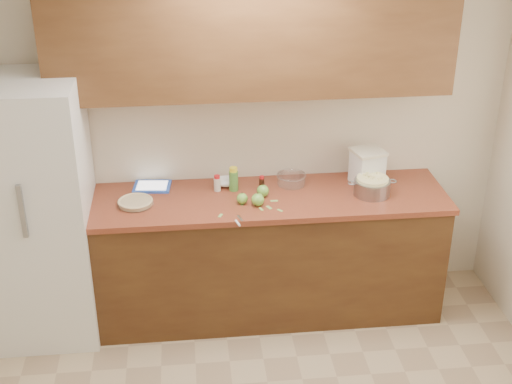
{
  "coord_description": "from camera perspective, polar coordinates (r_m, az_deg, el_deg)",
  "views": [
    {
      "loc": [
        -0.45,
        -2.81,
        3.11
      ],
      "look_at": [
        0.01,
        1.43,
        0.98
      ],
      "focal_mm": 50.0,
      "sensor_mm": 36.0,
      "label": 1
    }
  ],
  "objects": [
    {
      "name": "counter_run",
      "position": [
        5.06,
        -0.14,
        -5.02
      ],
      "size": [
        2.64,
        0.68,
        0.92
      ],
      "color": "#4F3116",
      "rests_on": "ground"
    },
    {
      "name": "vanilla_bottle",
      "position": [
        4.91,
        0.46,
        0.7
      ],
      "size": [
        0.04,
        0.04,
        0.11
      ],
      "rotation": [
        0.0,
        0.0,
        0.22
      ],
      "color": "black",
      "rests_on": "counter_run"
    },
    {
      "name": "apple_center",
      "position": [
        4.82,
        0.55,
        0.1
      ],
      "size": [
        0.08,
        0.08,
        0.1
      ],
      "color": "#6DAA3B",
      "rests_on": "counter_run"
    },
    {
      "name": "flour_canister",
      "position": [
        5.03,
        8.89,
        2.01
      ],
      "size": [
        0.25,
        0.25,
        0.25
      ],
      "rotation": [
        0.0,
        0.0,
        0.26
      ],
      "color": "silver",
      "rests_on": "counter_run"
    },
    {
      "name": "pie",
      "position": [
        4.78,
        -9.62,
        -0.82
      ],
      "size": [
        0.24,
        0.24,
        0.04
      ],
      "rotation": [
        0.0,
        0.0,
        0.29
      ],
      "color": "silver",
      "rests_on": "counter_run"
    },
    {
      "name": "colander",
      "position": [
        4.91,
        9.27,
        0.45
      ],
      "size": [
        0.34,
        0.25,
        0.13
      ],
      "rotation": [
        0.0,
        0.0,
        0.2
      ],
      "color": "gray",
      "rests_on": "counter_run"
    },
    {
      "name": "mixing_bowl",
      "position": [
        5.0,
        2.85,
        1.06
      ],
      "size": [
        0.21,
        0.21,
        0.08
      ],
      "rotation": [
        0.0,
        0.0,
        -0.08
      ],
      "color": "silver",
      "rests_on": "counter_run"
    },
    {
      "name": "room_shell",
      "position": [
        3.37,
        2.47,
        -5.89
      ],
      "size": [
        3.6,
        3.6,
        3.6
      ],
      "color": "tan",
      "rests_on": "ground"
    },
    {
      "name": "fridge",
      "position": [
        4.89,
        -17.12,
        -1.57
      ],
      "size": [
        0.7,
        0.7,
        1.8
      ],
      "primitive_type": "cube",
      "color": "white",
      "rests_on": "ground"
    },
    {
      "name": "peel_b",
      "position": [
        4.66,
        1.93,
        -1.48
      ],
      "size": [
        0.04,
        0.04,
        0.0
      ],
      "primitive_type": "cube",
      "rotation": [
        0.0,
        0.0,
        2.24
      ],
      "color": "#8ABD5B",
      "rests_on": "counter_run"
    },
    {
      "name": "paring_knife",
      "position": [
        4.51,
        -1.44,
        -2.43
      ],
      "size": [
        0.06,
        0.15,
        0.01
      ],
      "rotation": [
        0.0,
        0.0,
        0.28
      ],
      "color": "gray",
      "rests_on": "counter_run"
    },
    {
      "name": "tablet",
      "position": [
        5.01,
        -8.31,
        0.44
      ],
      "size": [
        0.27,
        0.22,
        0.02
      ],
      "rotation": [
        0.0,
        0.0,
        -0.1
      ],
      "color": "blue",
      "rests_on": "counter_run"
    },
    {
      "name": "apple_front",
      "position": [
        4.7,
        0.14,
        -0.62
      ],
      "size": [
        0.09,
        0.09,
        0.1
      ],
      "color": "#6DAA3B",
      "rests_on": "counter_run"
    },
    {
      "name": "apple_left",
      "position": [
        4.73,
        -1.11,
        -0.53
      ],
      "size": [
        0.07,
        0.07,
        0.09
      ],
      "color": "#6DAA3B",
      "rests_on": "counter_run"
    },
    {
      "name": "peel_a",
      "position": [
        4.78,
        1.46,
        -0.71
      ],
      "size": [
        0.05,
        0.02,
        0.0
      ],
      "primitive_type": "cube",
      "rotation": [
        0.0,
        0.0,
        0.02
      ],
      "color": "#8ABD5B",
      "rests_on": "counter_run"
    },
    {
      "name": "peel_d",
      "position": [
        4.67,
        0.41,
        -1.38
      ],
      "size": [
        0.03,
        0.05,
        0.0
      ],
      "primitive_type": "cube",
      "rotation": [
        0.0,
        0.0,
        -1.22
      ],
      "color": "#8ABD5B",
      "rests_on": "counter_run"
    },
    {
      "name": "lemon_bottle",
      "position": [
        4.89,
        -1.81,
        1.02
      ],
      "size": [
        0.06,
        0.06,
        0.17
      ],
      "rotation": [
        0.0,
        0.0,
        -0.26
      ],
      "color": "#4C8C38",
      "rests_on": "counter_run"
    },
    {
      "name": "peel_f",
      "position": [
        4.6,
        -2.87,
        -1.89
      ],
      "size": [
        0.04,
        0.05,
        0.0
      ],
      "primitive_type": "cube",
      "rotation": [
        0.0,
        0.0,
        1.14
      ],
      "color": "#8ABD5B",
      "rests_on": "counter_run"
    },
    {
      "name": "paper_towel",
      "position": [
        4.98,
        -2.46,
        0.87
      ],
      "size": [
        0.17,
        0.14,
        0.07
      ],
      "primitive_type": "ellipsoid",
      "rotation": [
        0.0,
        0.0,
        0.02
      ],
      "color": "white",
      "rests_on": "counter_run"
    },
    {
      "name": "cinnamon_shaker",
      "position": [
        4.9,
        -3.12,
        0.69
      ],
      "size": [
        0.05,
        0.05,
        0.11
      ],
      "rotation": [
        0.0,
        0.0,
        -0.2
      ],
      "color": "beige",
      "rests_on": "counter_run"
    },
    {
      "name": "upper_cabinets",
      "position": [
        4.61,
        -0.37,
        11.99
      ],
      "size": [
        2.6,
        0.34,
        0.7
      ],
      "primitive_type": "cube",
      "color": "brown",
      "rests_on": "room_shell"
    },
    {
      "name": "peel_e",
      "position": [
        4.74,
        -1.06,
        -0.95
      ],
      "size": [
        0.04,
        0.05,
        0.0
      ],
      "primitive_type": "cube",
      "rotation": [
        0.0,
        0.0,
        1.08
      ],
      "color": "#8ABD5B",
      "rests_on": "counter_run"
    },
    {
      "name": "peel_c",
      "position": [
        4.69,
        1.05,
        -1.24
      ],
      "size": [
        0.04,
        0.05,
        0.0
      ],
      "primitive_type": "cube",
      "rotation": [
        0.0,
        0.0,
        2.02
      ],
      "color": "#8ABD5B",
      "rests_on": "counter_run"
    }
  ]
}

